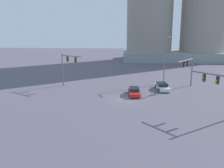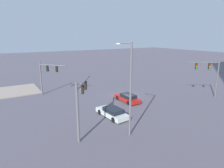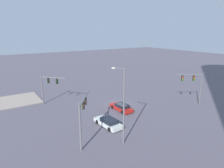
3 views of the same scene
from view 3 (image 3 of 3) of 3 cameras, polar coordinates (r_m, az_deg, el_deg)
name	(u,v)px [view 3 (image 3 of 3)]	position (r m, az deg, el deg)	size (l,w,h in m)	color
ground_plane	(119,105)	(37.74, 1.94, -5.98)	(207.75, 207.75, 0.00)	#59545F
sidewalk_corner	(7,102)	(44.02, -27.74, -4.57)	(11.88, 8.02, 0.15)	#A08F82
traffic_signal_near_corner	(194,83)	(39.05, 22.34, 0.27)	(4.29, 2.86, 6.13)	#5B6163
traffic_signal_opposite_side	(47,84)	(38.70, -17.89, -0.08)	(3.46, 4.00, 5.86)	slate
traffic_signal_cross_street	(83,112)	(24.36, -8.39, -8.02)	(3.95, 5.48, 5.87)	slate
streetlamp_curved_arm	(123,102)	(23.54, 3.08, -5.18)	(0.71, 2.06, 9.42)	slate
sedan_car_approaching	(121,107)	(35.11, 2.69, -6.61)	(1.95, 4.69, 1.21)	red
sedan_car_waiting_far	(108,122)	(29.54, -1.04, -10.87)	(2.25, 4.95, 1.21)	silver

